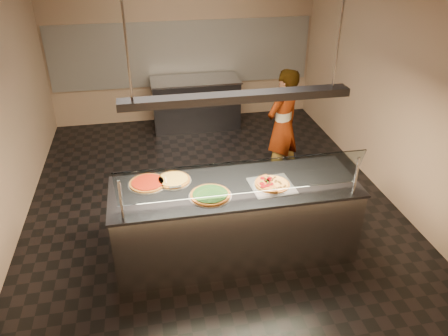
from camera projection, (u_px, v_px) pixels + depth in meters
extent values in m
cube|color=black|center=(210.00, 197.00, 6.29)|extent=(5.00, 6.00, 0.02)
cube|color=tan|center=(182.00, 43.00, 8.13)|extent=(5.00, 0.02, 3.00)
cube|color=tan|center=(278.00, 248.00, 2.98)|extent=(5.00, 0.02, 3.00)
cube|color=tan|center=(389.00, 86.00, 5.97)|extent=(0.02, 6.00, 3.00)
cube|color=silver|center=(183.00, 54.00, 8.20)|extent=(4.90, 0.02, 1.20)
cube|color=#B7B7BC|center=(235.00, 221.00, 5.01)|extent=(2.69, 0.90, 0.90)
cube|color=#2D2D31|center=(235.00, 187.00, 4.78)|extent=(2.73, 0.94, 0.03)
cylinder|color=#B7B7BC|center=(121.00, 200.00, 4.12)|extent=(0.03, 0.03, 0.44)
cylinder|color=#B7B7BC|center=(356.00, 176.00, 4.52)|extent=(0.03, 0.03, 0.44)
cube|color=white|center=(243.00, 178.00, 4.33)|extent=(2.49, 0.18, 0.47)
cube|color=silver|center=(272.00, 186.00, 4.77)|extent=(0.48, 0.48, 0.01)
cylinder|color=silver|center=(272.00, 185.00, 4.77)|extent=(0.41, 0.41, 0.01)
cylinder|color=#5E0305|center=(269.00, 178.00, 4.82)|extent=(0.06, 0.06, 0.01)
cylinder|color=#5E0305|center=(269.00, 179.00, 4.79)|extent=(0.06, 0.06, 0.01)
cylinder|color=#5E0305|center=(263.00, 178.00, 4.81)|extent=(0.06, 0.06, 0.01)
cylinder|color=#5E0305|center=(266.00, 180.00, 4.77)|extent=(0.06, 0.06, 0.01)
cylinder|color=#5E0305|center=(267.00, 181.00, 4.76)|extent=(0.06, 0.06, 0.01)
cylinder|color=#5E0305|center=(268.00, 182.00, 4.74)|extent=(0.06, 0.06, 0.01)
cylinder|color=#5E0305|center=(262.00, 183.00, 4.71)|extent=(0.06, 0.06, 0.01)
cylinder|color=#5E0305|center=(263.00, 186.00, 4.66)|extent=(0.06, 0.06, 0.01)
cylinder|color=#5E0305|center=(267.00, 185.00, 4.68)|extent=(0.06, 0.06, 0.01)
cylinder|color=#5E0305|center=(271.00, 184.00, 4.71)|extent=(0.06, 0.06, 0.01)
cube|color=#19590F|center=(268.00, 176.00, 4.84)|extent=(0.02, 0.02, 0.01)
cube|color=#19590F|center=(265.00, 178.00, 4.81)|extent=(0.02, 0.01, 0.01)
cube|color=#19590F|center=(266.00, 180.00, 4.77)|extent=(0.02, 0.02, 0.01)
cube|color=#19590F|center=(261.00, 182.00, 4.74)|extent=(0.02, 0.02, 0.01)
cube|color=#19590F|center=(268.00, 182.00, 4.74)|extent=(0.02, 0.02, 0.01)
cube|color=#19590F|center=(268.00, 183.00, 4.71)|extent=(0.01, 0.02, 0.01)
cube|color=#19590F|center=(270.00, 183.00, 4.71)|extent=(0.02, 0.02, 0.01)
cube|color=#19590F|center=(274.00, 188.00, 4.62)|extent=(0.02, 0.01, 0.01)
sphere|color=#513014|center=(276.00, 188.00, 4.67)|extent=(0.03, 0.03, 0.03)
sphere|color=#513014|center=(279.00, 187.00, 4.67)|extent=(0.03, 0.03, 0.03)
sphere|color=#513014|center=(281.00, 187.00, 4.68)|extent=(0.03, 0.03, 0.03)
sphere|color=#513014|center=(284.00, 187.00, 4.69)|extent=(0.03, 0.03, 0.03)
sphere|color=#513014|center=(285.00, 185.00, 4.71)|extent=(0.03, 0.03, 0.03)
sphere|color=#513014|center=(281.00, 183.00, 4.74)|extent=(0.03, 0.03, 0.03)
sphere|color=#513014|center=(280.00, 182.00, 4.77)|extent=(0.03, 0.03, 0.03)
sphere|color=#513014|center=(279.00, 182.00, 4.78)|extent=(0.03, 0.03, 0.03)
sphere|color=#513014|center=(275.00, 182.00, 4.78)|extent=(0.03, 0.03, 0.03)
sphere|color=#513014|center=(276.00, 180.00, 4.80)|extent=(0.03, 0.03, 0.03)
sphere|color=#513014|center=(275.00, 177.00, 4.86)|extent=(0.03, 0.03, 0.03)
sphere|color=#513014|center=(273.00, 178.00, 4.84)|extent=(0.03, 0.03, 0.03)
sphere|color=#513014|center=(271.00, 180.00, 4.80)|extent=(0.03, 0.03, 0.03)
cylinder|color=silver|center=(210.00, 196.00, 4.59)|extent=(0.46, 0.46, 0.01)
cylinder|color=brown|center=(210.00, 195.00, 4.59)|extent=(0.43, 0.43, 0.02)
cylinder|color=black|center=(210.00, 194.00, 4.58)|extent=(0.37, 0.37, 0.01)
cylinder|color=silver|center=(173.00, 180.00, 4.87)|extent=(0.41, 0.41, 0.01)
cylinder|color=brown|center=(173.00, 179.00, 4.86)|extent=(0.38, 0.38, 0.02)
cylinder|color=gold|center=(173.00, 179.00, 4.86)|extent=(0.33, 0.33, 0.01)
cylinder|color=silver|center=(148.00, 183.00, 4.81)|extent=(0.43, 0.43, 0.01)
cylinder|color=brown|center=(148.00, 183.00, 4.81)|extent=(0.40, 0.40, 0.02)
cylinder|color=#690700|center=(148.00, 182.00, 4.80)|extent=(0.35, 0.35, 0.01)
cube|color=#B7B7BC|center=(175.00, 185.00, 4.74)|extent=(0.13, 0.11, 0.00)
cylinder|color=tan|center=(166.00, 180.00, 4.82)|extent=(0.03, 0.14, 0.02)
cube|color=#2D2D31|center=(196.00, 104.00, 8.28)|extent=(1.60, 0.70, 0.90)
cube|color=#B7B7BC|center=(195.00, 80.00, 8.05)|extent=(1.64, 0.74, 0.03)
imported|color=#383642|center=(283.00, 126.00, 6.39)|extent=(0.74, 0.68, 1.70)
cube|color=#2D2D31|center=(236.00, 97.00, 4.27)|extent=(2.30, 0.18, 0.08)
cylinder|color=#B7B7BC|center=(126.00, 46.00, 3.84)|extent=(0.02, 0.02, 1.01)
cylinder|color=#B7B7BC|center=(339.00, 36.00, 4.17)|extent=(0.02, 0.02, 1.01)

